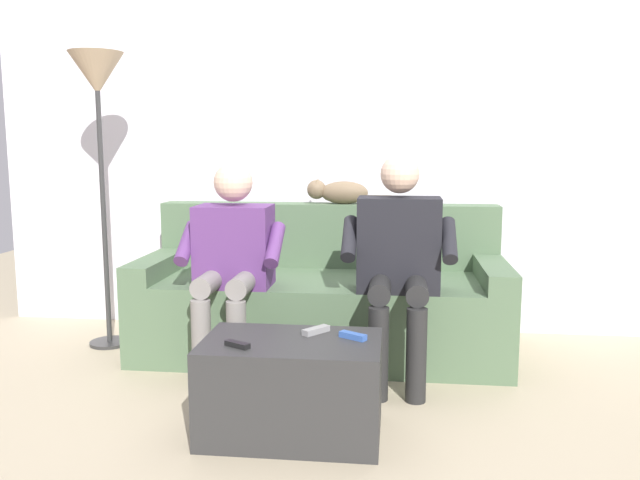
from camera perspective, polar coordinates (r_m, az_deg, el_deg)
The scene contains 11 objects.
ground_plane at distance 3.27m, azimuth -1.28°, elevation -13.58°, with size 8.00×8.00×0.00m, color tan.
back_wall at distance 4.30m, azimuth 1.04°, elevation 10.18°, with size 4.50×0.06×2.71m, color silver.
couch at distance 3.88m, azimuth 0.23°, elevation -5.34°, with size 2.11×0.88×0.85m.
coffee_table at distance 2.81m, azimuth -2.49°, elevation -12.79°, with size 0.75×0.47×0.41m.
person_left_seated at distance 3.36m, azimuth 6.91°, elevation -1.16°, with size 0.58×0.54×1.17m.
person_right_seated at distance 3.49m, azimuth -7.76°, elevation -1.14°, with size 0.55×0.54×1.13m.
cat_on_backrest at distance 4.06m, azimuth 1.61°, elevation 4.24°, with size 0.53×0.14×0.15m.
remote_blue at distance 2.76m, azimuth 2.90°, elevation -8.40°, with size 0.12×0.04×0.03m, color #3860B7.
remote_gray at distance 2.83m, azimuth -0.35°, elevation -7.93°, with size 0.13×0.04×0.03m, color gray.
remote_black at distance 2.67m, azimuth -7.26°, elevation -9.08°, with size 0.11×0.03×0.02m, color black.
floor_lamp at distance 4.10m, azimuth -18.93°, elevation 12.10°, with size 0.32×0.32×1.75m.
Camera 1 is at (-0.42, 3.60, 1.22)m, focal length 36.48 mm.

